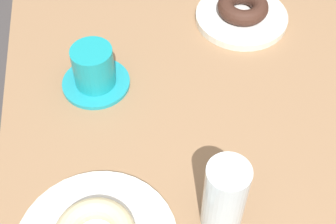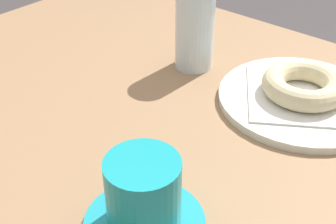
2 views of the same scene
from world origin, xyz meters
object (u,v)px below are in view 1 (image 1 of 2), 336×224
object	(u,v)px
plate_chocolate_ring	(241,17)
water_glass	(225,197)
donut_chocolate_ring	(243,7)
coffee_cup	(94,70)

from	to	relation	value
plate_chocolate_ring	water_glass	distance (m)	0.47
plate_chocolate_ring	donut_chocolate_ring	xyz separation A→B (m)	(0.00, 0.00, 0.03)
water_glass	coffee_cup	xyz separation A→B (m)	(-0.30, -0.17, -0.03)
donut_chocolate_ring	coffee_cup	size ratio (longest dim) A/B	0.83
plate_chocolate_ring	water_glass	xyz separation A→B (m)	(0.45, -0.14, 0.06)
donut_chocolate_ring	coffee_cup	xyz separation A→B (m)	(0.14, -0.31, 0.00)
donut_chocolate_ring	coffee_cup	distance (m)	0.34
donut_chocolate_ring	plate_chocolate_ring	bearing A→B (deg)	0.00
plate_chocolate_ring	water_glass	bearing A→B (deg)	-17.25
water_glass	donut_chocolate_ring	bearing A→B (deg)	162.75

